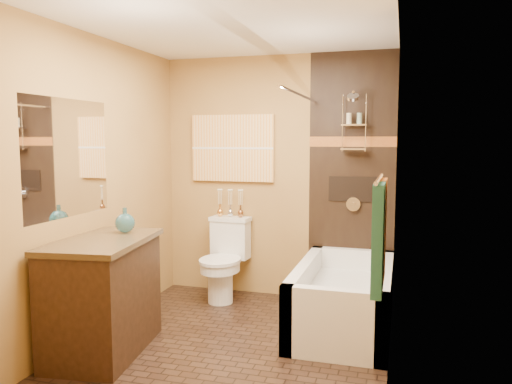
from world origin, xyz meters
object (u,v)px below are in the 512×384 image
at_px(sunset_painting, 233,148).
at_px(bathtub, 344,303).
at_px(toilet, 225,259).
at_px(vanity, 103,295).

distance_m(sunset_painting, bathtub, 1.98).
xyz_separation_m(toilet, vanity, (-0.45, -1.49, 0.03)).
bearing_deg(bathtub, toilet, 160.36).
relative_size(bathtub, toilet, 1.81).
distance_m(bathtub, vanity, 2.02).
relative_size(sunset_painting, toilet, 1.09).
height_order(bathtub, vanity, vanity).
bearing_deg(sunset_painting, vanity, -104.44).
bearing_deg(toilet, vanity, -102.94).
xyz_separation_m(sunset_painting, vanity, (-0.45, -1.76, -1.10)).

